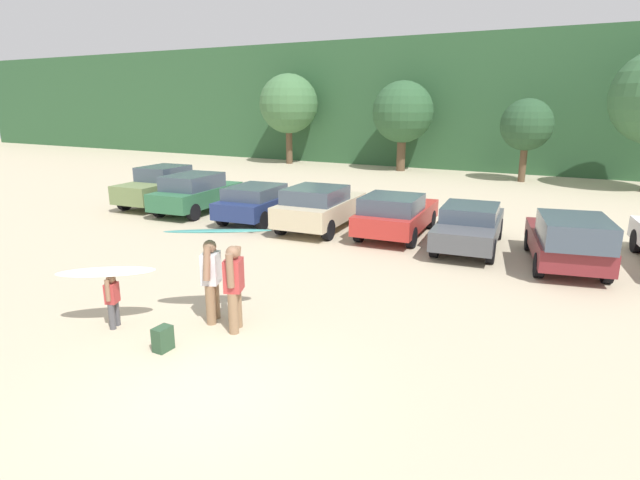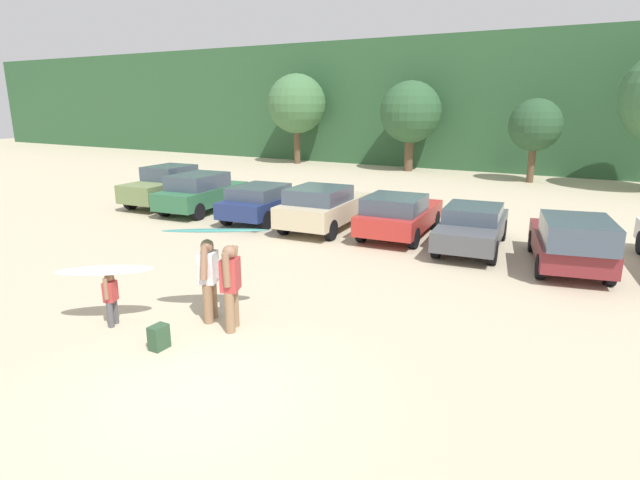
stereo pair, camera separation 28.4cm
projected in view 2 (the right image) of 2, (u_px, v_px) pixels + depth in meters
ground_plane at (202, 389)px, 8.12m from camera, size 120.00×120.00×0.00m
hillside_ridge at (542, 103)px, 35.97m from camera, size 108.00×12.00×8.51m
tree_center at (297, 104)px, 36.66m from camera, size 4.14×4.14×6.29m
tree_center_left at (411, 112)px, 32.70m from camera, size 3.87×3.87×5.67m
tree_center_right at (535, 125)px, 28.09m from camera, size 2.82×2.82×4.55m
parked_car_olive_green at (168, 185)px, 22.39m from camera, size 2.11×4.42×1.69m
parked_car_forest_green at (201, 192)px, 20.95m from camera, size 2.18×4.35×1.57m
parked_car_navy at (263, 201)px, 19.47m from camera, size 2.19×4.23×1.37m
parked_car_champagne at (323, 207)px, 18.08m from camera, size 2.25×4.26×1.54m
parked_car_red at (399, 214)px, 17.10m from camera, size 2.23×4.29×1.45m
parked_car_dark_gray at (472, 226)px, 15.71m from camera, size 2.17×4.48×1.33m
parked_car_maroon at (572, 241)px, 13.61m from camera, size 2.56×4.34×1.53m
person_adult at (209, 275)px, 10.44m from camera, size 0.46×0.76×1.72m
person_child at (111, 296)px, 10.28m from camera, size 0.29×0.43×1.09m
person_companion at (231, 283)px, 10.01m from camera, size 0.47×0.77×1.72m
surfboard_teal at (215, 230)px, 10.21m from camera, size 2.12×1.63×0.17m
surfboard_white at (104, 270)px, 10.19m from camera, size 1.83×1.56×0.11m
backpack_dropped at (159, 337)px, 9.39m from camera, size 0.24×0.34×0.45m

